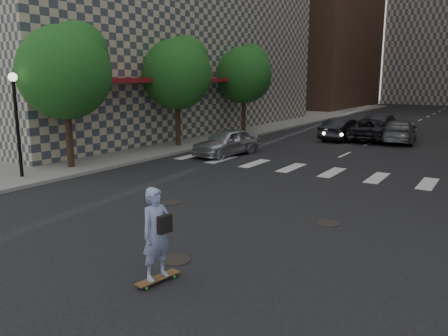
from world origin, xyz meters
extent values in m
plane|color=black|center=(0.00, 0.00, 0.00)|extent=(160.00, 160.00, 0.00)
cube|color=gray|center=(-14.50, 20.00, 0.07)|extent=(13.00, 80.00, 0.15)
cube|color=black|center=(-11.20, 10.00, 2.00)|extent=(0.30, 14.00, 4.00)
cube|color=maroon|center=(-10.40, 10.00, 4.10)|extent=(1.60, 14.00, 0.25)
cylinder|color=black|center=(-9.50, 0.50, 2.15)|extent=(0.14, 0.14, 4.00)
sphere|color=#F2EACC|center=(-9.50, 0.50, 4.25)|extent=(0.36, 0.36, 0.36)
cylinder|color=#382619|center=(-9.50, 3.00, 1.55)|extent=(0.32, 0.32, 2.80)
sphere|color=#184617|center=(-9.50, 3.00, 4.45)|extent=(4.20, 4.20, 4.20)
sphere|color=#184617|center=(-9.30, 3.60, 5.35)|extent=(2.80, 2.80, 2.80)
cylinder|color=#382619|center=(-9.50, 11.00, 1.55)|extent=(0.32, 0.32, 2.80)
sphere|color=#184617|center=(-9.50, 11.00, 4.45)|extent=(4.20, 4.20, 4.20)
sphere|color=#184617|center=(-9.30, 11.60, 5.35)|extent=(2.80, 2.80, 2.80)
cylinder|color=#382619|center=(-9.50, 19.00, 1.55)|extent=(0.32, 0.32, 2.80)
sphere|color=#184617|center=(-9.50, 19.00, 4.45)|extent=(4.20, 4.20, 4.20)
sphere|color=#184617|center=(-9.30, 19.60, 5.35)|extent=(2.80, 2.80, 2.80)
cylinder|color=black|center=(1.20, -2.50, 0.01)|extent=(0.70, 0.70, 0.02)
cylinder|color=black|center=(-2.00, 1.20, 0.01)|extent=(0.70, 0.70, 0.02)
cylinder|color=black|center=(3.30, 2.00, 0.01)|extent=(0.70, 0.70, 0.02)
cube|color=brown|center=(1.61, -3.59, 0.10)|extent=(0.44, 1.06, 0.02)
cylinder|color=green|center=(1.45, -3.93, 0.03)|extent=(0.05, 0.07, 0.07)
cylinder|color=green|center=(1.63, -3.96, 0.03)|extent=(0.05, 0.07, 0.07)
cylinder|color=green|center=(1.59, -3.21, 0.03)|extent=(0.05, 0.07, 0.07)
cylinder|color=green|center=(1.77, -3.24, 0.03)|extent=(0.05, 0.07, 0.07)
imported|color=#8B97CB|center=(1.61, -3.59, 1.08)|extent=(0.59, 0.78, 1.94)
cube|color=black|center=(1.82, -3.57, 1.31)|extent=(0.17, 0.34, 0.37)
imported|color=#B9BAC1|center=(-5.50, 10.27, 0.74)|extent=(2.33, 4.55, 1.48)
imported|color=black|center=(-2.00, 19.87, 0.75)|extent=(2.15, 4.71, 1.50)
imported|color=#54555B|center=(1.51, 20.80, 0.74)|extent=(2.64, 5.30, 1.48)
imported|color=black|center=(-0.42, 20.74, 0.74)|extent=(3.06, 5.59, 1.49)
imported|color=black|center=(-0.56, 24.43, 0.77)|extent=(1.90, 4.76, 1.54)
camera|label=1|loc=(7.36, -9.96, 4.19)|focal=35.00mm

